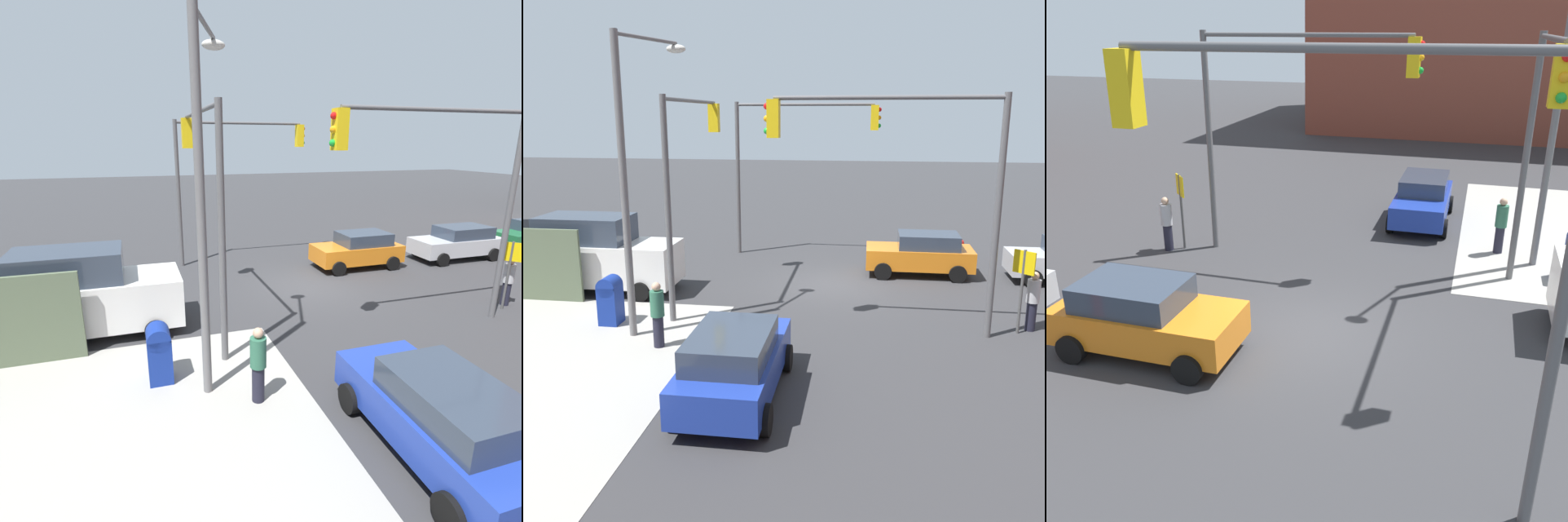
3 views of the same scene
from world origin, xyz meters
TOP-DOWN VIEW (x-y plane):
  - ground_plane at (0.00, 0.00)m, footprint 120.00×120.00m
  - traffic_signal_nw_corner at (-2.06, 4.50)m, footprint 6.31×0.36m
  - traffic_signal_se_corner at (2.14, -4.50)m, footprint 6.12×0.36m
  - traffic_signal_ne_corner at (4.50, 2.34)m, footprint 0.36×5.65m
  - street_lamp_corner at (5.07, 5.45)m, footprint 1.20×2.53m
  - warning_sign_two_way at (-5.40, 4.09)m, footprint 0.48×0.48m
  - mailbox_blue at (6.20, 5.00)m, footprint 0.56×0.64m
  - fire_hydrant at (-5.00, -4.20)m, footprint 0.26×0.26m
  - hatchback_orange at (-3.19, -1.83)m, footprint 3.97×2.02m
  - sedan_blue at (1.56, 9.02)m, footprint 2.02×4.34m
  - van_white_delivery at (8.11, 1.80)m, footprint 5.40×2.32m
  - pedestrian_crossing at (4.20, 6.50)m, footprint 0.36×0.36m
  - pedestrian_waiting at (-5.80, 3.80)m, footprint 0.36×0.36m

SIDE VIEW (x-z plane):
  - ground_plane at x=0.00m, z-range 0.00..0.00m
  - fire_hydrant at x=-5.00m, z-range 0.02..0.96m
  - mailbox_blue at x=6.20m, z-range 0.05..1.48m
  - hatchback_orange at x=-3.19m, z-range 0.03..1.65m
  - sedan_blue at x=1.56m, z-range 0.03..1.65m
  - pedestrian_waiting at x=-5.80m, z-range 0.04..1.76m
  - pedestrian_crossing at x=4.20m, z-range 0.04..1.81m
  - van_white_delivery at x=8.11m, z-range -0.03..2.59m
  - warning_sign_two_way at x=-5.40m, z-range 0.44..2.84m
  - traffic_signal_ne_corner at x=4.50m, z-range 1.39..7.89m
  - traffic_signal_se_corner at x=2.14m, z-range 1.42..7.92m
  - traffic_signal_nw_corner at x=-2.06m, z-range 1.43..7.93m
  - street_lamp_corner at x=5.07m, z-range 0.70..8.70m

